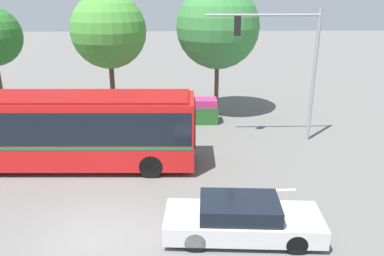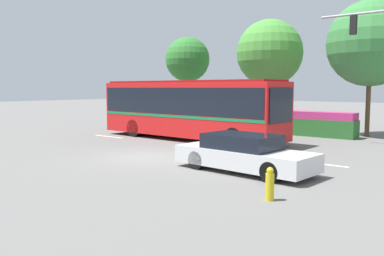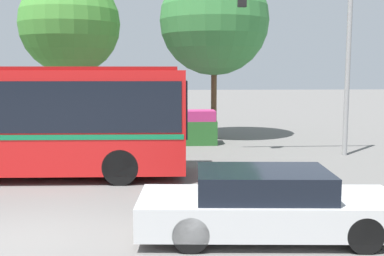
{
  "view_description": "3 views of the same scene",
  "coord_description": "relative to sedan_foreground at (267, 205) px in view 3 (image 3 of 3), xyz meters",
  "views": [
    {
      "loc": [
        2.75,
        -10.35,
        7.3
      ],
      "look_at": [
        3.26,
        5.27,
        1.79
      ],
      "focal_mm": 35.85,
      "sensor_mm": 36.0,
      "label": 1
    },
    {
      "loc": [
        11.83,
        -11.8,
        2.86
      ],
      "look_at": [
        0.34,
        2.51,
        1.03
      ],
      "focal_mm": 37.88,
      "sensor_mm": 36.0,
      "label": 2
    },
    {
      "loc": [
        2.7,
        -8.53,
        3.12
      ],
      "look_at": [
        3.52,
        4.71,
        1.51
      ],
      "focal_mm": 43.88,
      "sensor_mm": 36.0,
      "label": 3
    }
  ],
  "objects": [
    {
      "name": "traffic_light_pole",
      "position": [
        3.51,
        8.38,
        3.81
      ],
      "size": [
        5.57,
        0.24,
        6.62
      ],
      "rotation": [
        0.0,
        0.0,
        3.14
      ],
      "color": "gray",
      "rests_on": "ground"
    },
    {
      "name": "flowering_hedge",
      "position": [
        -2.72,
        11.41,
        0.1
      ],
      "size": [
        6.06,
        1.15,
        1.45
      ],
      "color": "#286028",
      "rests_on": "ground"
    },
    {
      "name": "lane_stripe_mid",
      "position": [
        1.42,
        2.94,
        -0.61
      ],
      "size": [
        2.4,
        0.16,
        0.01
      ],
      "primitive_type": "cube",
      "color": "silver",
      "rests_on": "ground"
    },
    {
      "name": "ground_plane",
      "position": [
        -4.65,
        0.04,
        -0.61
      ],
      "size": [
        140.0,
        140.0,
        0.0
      ],
      "primitive_type": "plane",
      "color": "slate"
    },
    {
      "name": "sedan_foreground",
      "position": [
        0.0,
        0.0,
        0.0
      ],
      "size": [
        5.01,
        2.16,
        1.28
      ],
      "rotation": [
        0.0,
        0.0,
        -0.07
      ],
      "color": "silver",
      "rests_on": "ground"
    },
    {
      "name": "street_tree_centre",
      "position": [
        -6.09,
        13.15,
        4.58
      ],
      "size": [
        4.47,
        4.47,
        7.44
      ],
      "color": "brown",
      "rests_on": "ground"
    },
    {
      "name": "street_tree_right",
      "position": [
        0.39,
        13.11,
        4.78
      ],
      "size": [
        4.96,
        4.96,
        7.88
      ],
      "color": "brown",
      "rests_on": "ground"
    }
  ]
}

